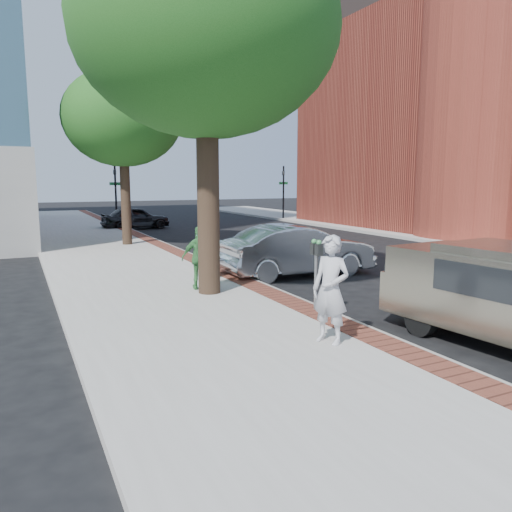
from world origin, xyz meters
TOP-DOWN VIEW (x-y plane):
  - ground at (0.00, 0.00)m, footprint 120.00×120.00m
  - sidewalk at (-1.50, 8.00)m, footprint 5.00×60.00m
  - brick_strip at (0.70, 8.00)m, footprint 0.60×60.00m
  - curb at (1.05, 8.00)m, footprint 0.10×60.00m
  - sidewalk_far at (14.50, 8.00)m, footprint 5.00×60.00m
  - church at (20.98, 13.13)m, footprint 19.00×16.00m
  - signal_near at (0.90, 22.00)m, footprint 0.70×0.15m
  - signal_far at (12.50, 22.00)m, footprint 0.70×0.15m
  - tree_near at (-0.60, 1.90)m, footprint 6.00×6.00m
  - tree_far at (-0.50, 12.00)m, footprint 4.80×4.80m
  - parking_meter at (0.81, -0.58)m, footprint 0.12×0.32m
  - person_gray at (-0.12, -2.46)m, footprint 0.66×0.77m
  - person_officer at (-0.05, 3.54)m, footprint 0.82×0.96m
  - person_green at (-0.65, 2.36)m, footprint 0.98×0.58m
  - sedan_silver at (2.79, 3.50)m, footprint 4.61×1.66m
  - bg_car at (1.60, 19.97)m, footprint 3.97×1.90m

SIDE VIEW (x-z plane):
  - ground at x=0.00m, z-range 0.00..0.00m
  - sidewalk at x=-1.50m, z-range 0.00..0.15m
  - curb at x=1.05m, z-range 0.00..0.15m
  - sidewalk_far at x=14.50m, z-range 0.00..0.15m
  - brick_strip at x=0.70m, z-range 0.15..0.16m
  - bg_car at x=1.60m, z-range 0.00..1.31m
  - sedan_silver at x=2.79m, z-range 0.00..1.51m
  - person_green at x=-0.65m, z-range 0.15..1.71m
  - person_officer at x=-0.05m, z-range 0.15..1.86m
  - person_gray at x=-0.12m, z-range 0.15..1.94m
  - parking_meter at x=0.81m, z-range 0.47..1.94m
  - signal_near at x=0.90m, z-range 0.35..4.15m
  - signal_far at x=12.50m, z-range 0.35..4.15m
  - tree_far at x=-0.50m, z-range 1.73..8.87m
  - tree_near at x=-0.60m, z-range 1.92..10.43m
  - church at x=20.98m, z-range -2.94..17.46m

